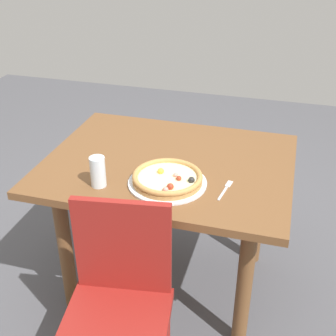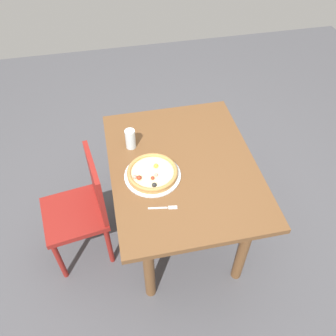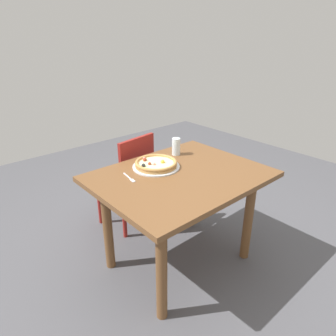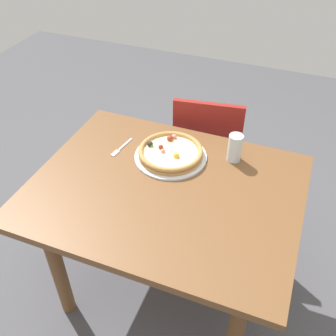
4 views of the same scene
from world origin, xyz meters
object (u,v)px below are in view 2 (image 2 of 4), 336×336
(fork, at_px, (165,208))
(drinking_glass, at_px, (130,139))
(chair_near, at_px, (83,207))
(pizza, at_px, (152,173))
(plate, at_px, (153,175))
(dining_table, at_px, (182,177))

(fork, distance_m, drinking_glass, 0.55)
(chair_near, distance_m, pizza, 0.56)
(plate, bearing_deg, fork, 6.25)
(plate, bearing_deg, dining_table, 104.51)
(plate, relative_size, drinking_glass, 2.52)
(dining_table, bearing_deg, chair_near, -90.84)
(drinking_glass, bearing_deg, fork, 12.70)
(fork, xyz_separation_m, drinking_glass, (-0.54, -0.12, 0.07))
(dining_table, distance_m, fork, 0.37)
(dining_table, height_order, pizza, pizza)
(dining_table, xyz_separation_m, plate, (0.05, -0.20, 0.12))
(fork, bearing_deg, drinking_glass, 111.70)
(fork, bearing_deg, dining_table, 69.16)
(dining_table, relative_size, pizza, 3.80)
(chair_near, bearing_deg, drinking_glass, -68.06)
(fork, bearing_deg, pizza, 105.43)
(chair_near, xyz_separation_m, fork, (0.32, 0.50, 0.28))
(plate, height_order, pizza, pizza)
(plate, relative_size, pizza, 1.12)
(dining_table, bearing_deg, pizza, -75.29)
(pizza, height_order, fork, pizza)
(pizza, xyz_separation_m, drinking_glass, (-0.28, -0.09, 0.04))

